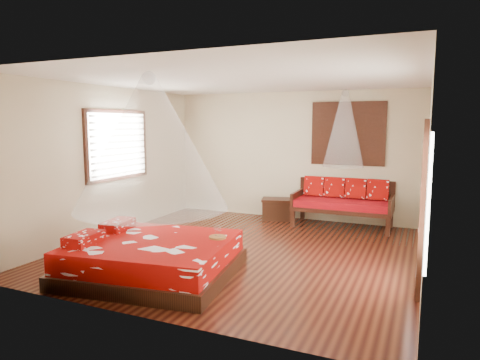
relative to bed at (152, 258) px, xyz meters
name	(u,v)px	position (x,y,z in m)	size (l,w,h in m)	color
room	(244,167)	(0.70, 1.60, 1.15)	(5.54, 5.54, 2.84)	black
bed	(152,258)	(0.00, 0.00, 0.00)	(2.40, 2.22, 0.64)	black
daybed	(343,201)	(1.90, 3.99, 0.27)	(1.97, 0.88, 0.98)	black
storage_chest	(277,209)	(0.46, 4.05, -0.02)	(0.78, 0.65, 0.47)	black
shutter_panel	(348,134)	(1.90, 4.32, 1.65)	(1.52, 0.06, 1.32)	black
window_left	(118,145)	(-2.01, 1.80, 1.45)	(0.10, 1.74, 1.34)	black
glazed_door	(422,206)	(3.41, 1.00, 0.82)	(0.08, 1.02, 2.16)	black
wine_tray	(218,235)	(0.78, 0.46, 0.30)	(0.24, 0.24, 0.20)	brown
mosquito_net_main	(151,143)	(0.02, 0.00, 1.60)	(2.07, 2.07, 1.80)	white
mosquito_net_daybed	(344,129)	(1.90, 3.85, 1.75)	(0.81, 0.81, 1.50)	white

